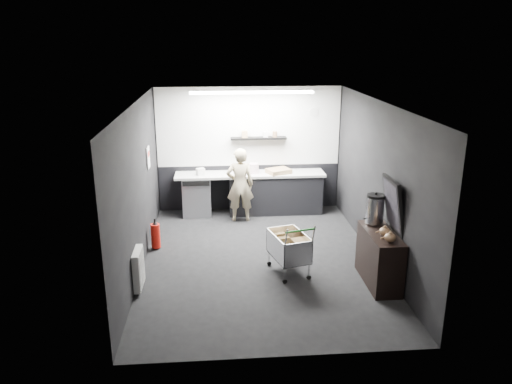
{
  "coord_description": "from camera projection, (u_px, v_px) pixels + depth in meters",
  "views": [
    {
      "loc": [
        -0.73,
        -7.87,
        3.72
      ],
      "look_at": [
        -0.04,
        0.4,
        1.11
      ],
      "focal_mm": 35.0,
      "sensor_mm": 36.0,
      "label": 1
    }
  ],
  "objects": [
    {
      "name": "ceiling_strip",
      "position": [
        252.0,
        93.0,
        9.62
      ],
      "size": [
        2.4,
        0.2,
        0.04
      ],
      "primitive_type": "cube",
      "color": "white",
      "rests_on": "ceiling"
    },
    {
      "name": "fire_extinguisher",
      "position": [
        156.0,
        235.0,
        9.03
      ],
      "size": [
        0.17,
        0.17,
        0.55
      ],
      "color": "red",
      "rests_on": "floor"
    },
    {
      "name": "prep_counter",
      "position": [
        256.0,
        193.0,
        10.83
      ],
      "size": [
        3.2,
        0.61,
        0.9
      ],
      "color": "black",
      "rests_on": "floor"
    },
    {
      "name": "dado_panel",
      "position": [
        249.0,
        187.0,
        11.11
      ],
      "size": [
        3.95,
        0.02,
        1.0
      ],
      "primitive_type": "cube",
      "color": "black",
      "rests_on": "wall_back"
    },
    {
      "name": "wall_right",
      "position": [
        378.0,
        183.0,
        8.41
      ],
      "size": [
        0.0,
        5.5,
        5.5
      ],
      "primitive_type": "plane",
      "rotation": [
        1.57,
        0.0,
        -1.57
      ],
      "color": "black",
      "rests_on": "floor"
    },
    {
      "name": "floor",
      "position": [
        260.0,
        260.0,
        8.66
      ],
      "size": [
        5.5,
        5.5,
        0.0
      ],
      "primitive_type": "plane",
      "color": "black",
      "rests_on": "ground"
    },
    {
      "name": "person",
      "position": [
        240.0,
        185.0,
        10.28
      ],
      "size": [
        0.57,
        0.37,
        1.55
      ],
      "primitive_type": "imported",
      "rotation": [
        0.0,
        0.0,
        3.14
      ],
      "color": "beige",
      "rests_on": "floor"
    },
    {
      "name": "wall_clock",
      "position": [
        314.0,
        112.0,
        10.71
      ],
      "size": [
        0.2,
        0.03,
        0.2
      ],
      "primitive_type": "cylinder",
      "rotation": [
        1.57,
        0.0,
        0.0
      ],
      "color": "silver",
      "rests_on": "wall_back"
    },
    {
      "name": "ceiling",
      "position": [
        261.0,
        103.0,
        7.85
      ],
      "size": [
        5.5,
        5.5,
        0.0
      ],
      "primitive_type": "plane",
      "rotation": [
        3.14,
        0.0,
        0.0
      ],
      "color": "silver",
      "rests_on": "wall_back"
    },
    {
      "name": "pink_tub",
      "position": [
        254.0,
        168.0,
        10.67
      ],
      "size": [
        0.21,
        0.21,
        0.21
      ],
      "primitive_type": "cylinder",
      "color": "beige",
      "rests_on": "prep_counter"
    },
    {
      "name": "wall_back",
      "position": [
        249.0,
        149.0,
        10.87
      ],
      "size": [
        5.5,
        0.0,
        5.5
      ],
      "primitive_type": "plane",
      "rotation": [
        1.57,
        0.0,
        0.0
      ],
      "color": "black",
      "rests_on": "floor"
    },
    {
      "name": "shopping_cart",
      "position": [
        289.0,
        248.0,
        8.07
      ],
      "size": [
        0.69,
        0.96,
        0.92
      ],
      "color": "silver",
      "rests_on": "floor"
    },
    {
      "name": "cardboard_box",
      "position": [
        279.0,
        171.0,
        10.68
      ],
      "size": [
        0.58,
        0.52,
        0.09
      ],
      "primitive_type": "cube",
      "rotation": [
        0.0,
        0.0,
        0.4
      ],
      "color": "#9D7D53",
      "rests_on": "prep_counter"
    },
    {
      "name": "wall_front",
      "position": [
        283.0,
        255.0,
        5.64
      ],
      "size": [
        5.5,
        0.0,
        5.5
      ],
      "primitive_type": "plane",
      "rotation": [
        -1.57,
        0.0,
        0.0
      ],
      "color": "black",
      "rests_on": "floor"
    },
    {
      "name": "white_container",
      "position": [
        201.0,
        172.0,
        10.54
      ],
      "size": [
        0.2,
        0.18,
        0.14
      ],
      "primitive_type": "cube",
      "rotation": [
        0.0,
        0.0,
        0.41
      ],
      "color": "silver",
      "rests_on": "prep_counter"
    },
    {
      "name": "poster_red_band",
      "position": [
        148.0,
        154.0,
        9.25
      ],
      "size": [
        0.02,
        0.22,
        0.1
      ],
      "primitive_type": "cube",
      "color": "red",
      "rests_on": "poster"
    },
    {
      "name": "kitchen_wall_panel",
      "position": [
        249.0,
        127.0,
        10.7
      ],
      "size": [
        3.95,
        0.02,
        1.7
      ],
      "primitive_type": "cube",
      "color": "silver",
      "rests_on": "wall_back"
    },
    {
      "name": "poster",
      "position": [
        148.0,
        158.0,
        9.27
      ],
      "size": [
        0.02,
        0.3,
        0.4
      ],
      "primitive_type": "cube",
      "color": "white",
      "rests_on": "wall_left"
    },
    {
      "name": "wall_left",
      "position": [
        138.0,
        188.0,
        8.1
      ],
      "size": [
        0.0,
        5.5,
        5.5
      ],
      "primitive_type": "plane",
      "rotation": [
        1.57,
        0.0,
        1.57
      ],
      "color": "black",
      "rests_on": "floor"
    },
    {
      "name": "radiator",
      "position": [
        138.0,
        269.0,
        7.55
      ],
      "size": [
        0.1,
        0.5,
        0.6
      ],
      "primitive_type": "cube",
      "color": "silver",
      "rests_on": "wall_left"
    },
    {
      "name": "floating_shelf",
      "position": [
        259.0,
        138.0,
        10.68
      ],
      "size": [
        1.2,
        0.22,
        0.04
      ],
      "primitive_type": "cube",
      "color": "black",
      "rests_on": "wall_back"
    },
    {
      "name": "sideboard",
      "position": [
        380.0,
        250.0,
        7.74
      ],
      "size": [
        0.48,
        1.13,
        1.69
      ],
      "color": "black",
      "rests_on": "floor"
    }
  ]
}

